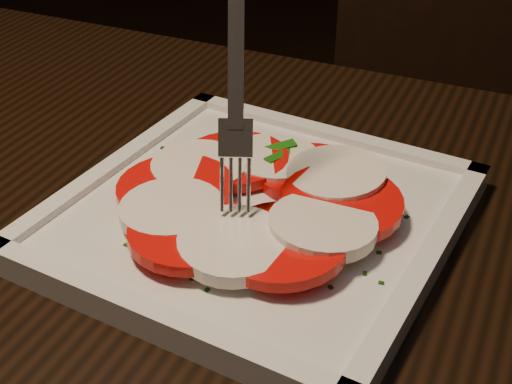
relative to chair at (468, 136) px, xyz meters
name	(u,v)px	position (x,y,z in m)	size (l,w,h in m)	color
chair	(468,136)	(0.00, 0.00, 0.00)	(0.55, 0.55, 0.93)	black
plate	(256,218)	(-0.02, -0.62, 0.22)	(0.27, 0.27, 0.01)	silver
caprese_salad	(256,197)	(-0.02, -0.62, 0.24)	(0.22, 0.21, 0.03)	#E30505
fork	(237,51)	(-0.04, -0.62, 0.35)	(0.03, 0.07, 0.19)	white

